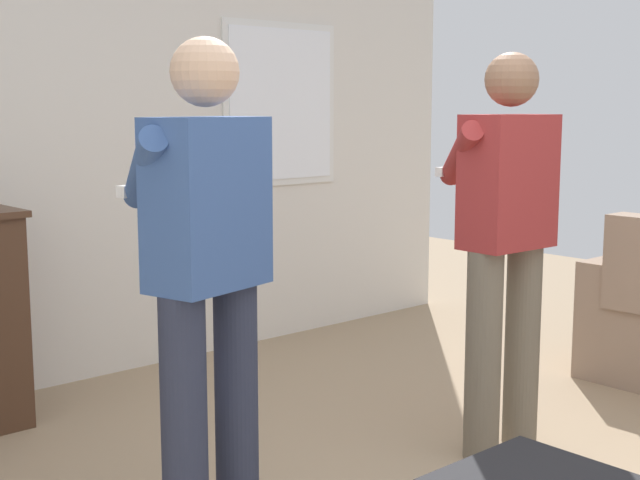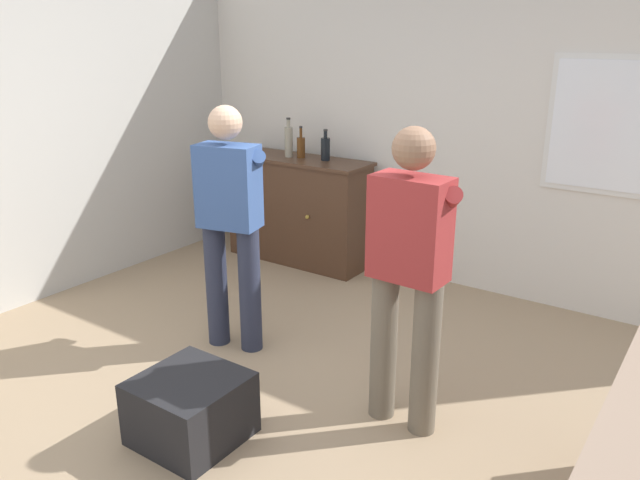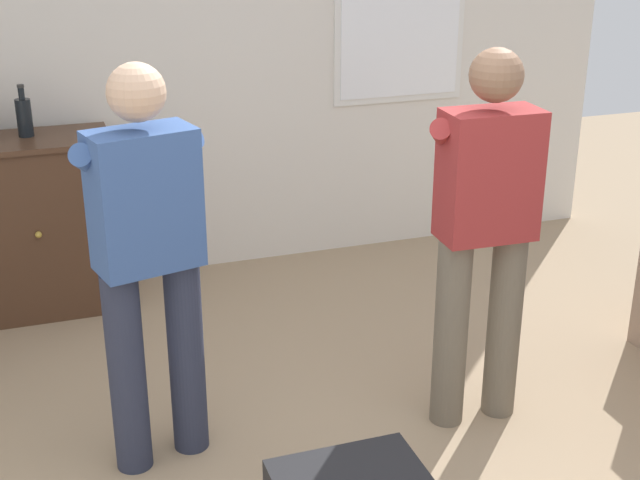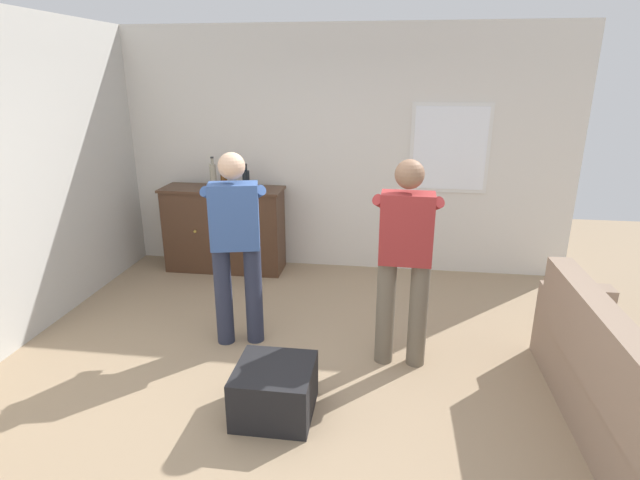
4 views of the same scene
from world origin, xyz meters
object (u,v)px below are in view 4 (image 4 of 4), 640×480
Objects in this scene: sideboard_cabinet at (225,229)px; bottle_spirits_clear at (224,179)px; bottle_wine_green at (213,175)px; bottle_liquor_amber at (246,179)px; couch at (623,401)px; ottoman at (275,390)px; person_standing_left at (236,241)px; person_standing_right at (405,255)px.

sideboard_cabinet is 0.60m from bottle_spirits_clear.
bottle_wine_green reaches higher than bottle_liquor_amber.
couch is 8.39× the size of bottle_liquor_amber.
bottle_liquor_amber is at bearing 9.80° from sideboard_cabinet.
bottle_wine_green is at bearing 143.46° from couch.
bottle_spirits_clear is (-0.26, -0.02, -0.01)m from bottle_liquor_amber.
ottoman is (-2.22, 0.02, -0.16)m from couch.
bottle_spirits_clear reaches higher than bottle_liquor_amber.
person_standing_left is (0.76, -1.64, -0.22)m from bottle_wine_green.
bottle_liquor_amber reaches higher than sideboard_cabinet.
couch is at bearing -31.25° from person_standing_right.
person_standing_left is at bearing 160.61° from couch.
couch is 4.45m from bottle_wine_green.
bottle_wine_green reaches higher than couch.
bottle_spirits_clear is (0.11, 0.04, -0.05)m from bottle_wine_green.
bottle_spirits_clear is at bearing 111.20° from person_standing_left.
bottle_spirits_clear is 0.17× the size of person_standing_right.
person_standing_right is at bearing -6.00° from person_standing_left.
person_standing_right is at bearing -40.92° from sideboard_cabinet.
ottoman is at bearing -65.17° from sideboard_cabinet.
ottoman is (1.29, -2.58, -0.97)m from bottle_wine_green.
bottle_wine_green is at bearing -174.56° from sideboard_cabinet.
sideboard_cabinet is (-3.42, 2.62, 0.16)m from couch.
person_standing_right is (1.79, -1.84, -0.18)m from bottle_liquor_amber.
sideboard_cabinet is at bearing 112.13° from person_standing_left.
bottle_spirits_clear reaches higher than sideboard_cabinet.
sideboard_cabinet reaches higher than ottoman.
bottle_wine_green is at bearing -161.63° from bottle_spirits_clear.
couch is 1.66× the size of sideboard_cabinet.
sideboard_cabinet is 1.83m from person_standing_left.
bottle_spirits_clear is at bearing 55.34° from sideboard_cabinet.
couch is 4.44× the size of ottoman.
bottle_wine_green is at bearing -171.28° from bottle_liquor_amber.
person_standing_right reaches higher than bottle_wine_green.
bottle_liquor_amber is 0.26m from bottle_spirits_clear.
couch is 4.38m from bottle_spirits_clear.
ottoman is (1.20, -2.59, -0.32)m from sideboard_cabinet.
ottoman is at bearing 179.39° from couch.
couch is at bearing -37.38° from sideboard_cabinet.
ottoman is (1.18, -2.62, -0.93)m from bottle_spirits_clear.
sideboard_cabinet is at bearing 114.83° from ottoman.
ottoman is 1.40m from person_standing_right.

